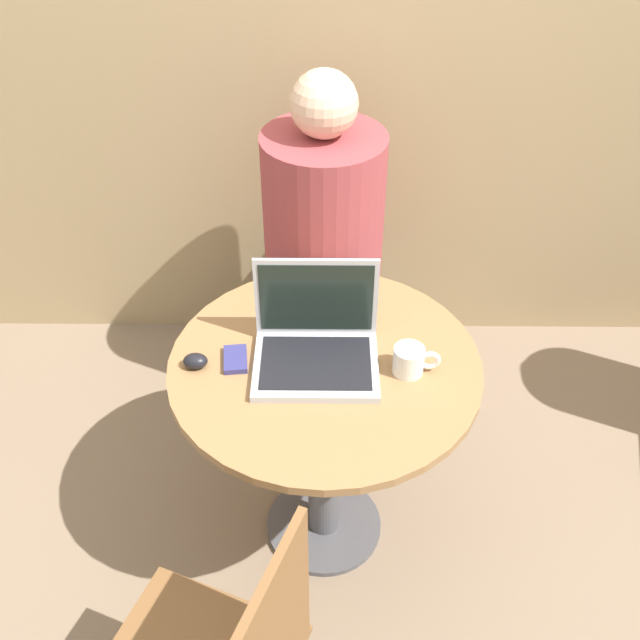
% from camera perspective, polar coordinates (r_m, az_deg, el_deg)
% --- Properties ---
extents(ground_plane, '(12.00, 12.00, 0.00)m').
position_cam_1_polar(ground_plane, '(2.49, 0.26, -15.42)').
color(ground_plane, '#7F6B56').
extents(back_wall, '(7.00, 0.05, 2.60)m').
position_cam_1_polar(back_wall, '(2.54, 0.49, 22.91)').
color(back_wall, tan).
rests_on(back_wall, ground_plane).
extents(round_table, '(0.81, 0.81, 0.72)m').
position_cam_1_polar(round_table, '(2.06, 0.31, -6.71)').
color(round_table, '#4C4C51').
rests_on(round_table, ground_plane).
extents(laptop, '(0.32, 0.25, 0.26)m').
position_cam_1_polar(laptop, '(1.91, -0.35, -1.73)').
color(laptop, '#B7B7BC').
rests_on(laptop, round_table).
extents(cell_phone, '(0.07, 0.10, 0.02)m').
position_cam_1_polar(cell_phone, '(1.95, -6.51, -2.97)').
color(cell_phone, navy).
rests_on(cell_phone, round_table).
extents(computer_mouse, '(0.06, 0.05, 0.04)m').
position_cam_1_polar(computer_mouse, '(1.94, -9.52, -3.10)').
color(computer_mouse, black).
rests_on(computer_mouse, round_table).
extents(coffee_cup, '(0.12, 0.08, 0.08)m').
position_cam_1_polar(coffee_cup, '(1.90, 6.85, -3.06)').
color(coffee_cup, white).
rests_on(coffee_cup, round_table).
extents(person_seated, '(0.39, 0.60, 1.24)m').
position_cam_1_polar(person_seated, '(2.61, 0.23, 3.98)').
color(person_seated, '#4C4742').
rests_on(person_seated, ground_plane).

